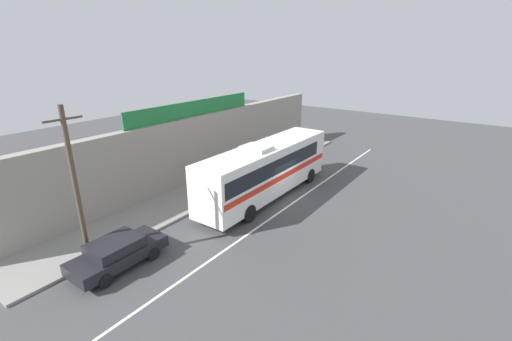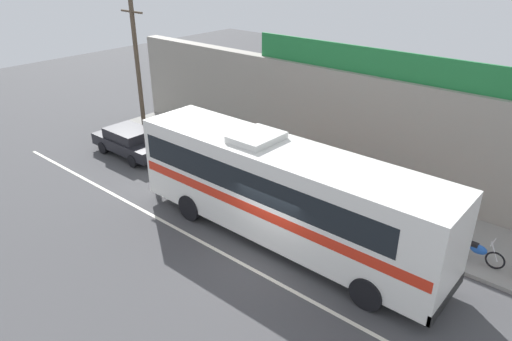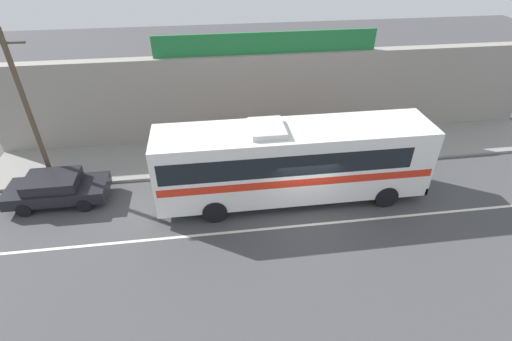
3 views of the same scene
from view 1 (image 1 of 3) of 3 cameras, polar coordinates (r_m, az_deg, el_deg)
The scene contains 14 objects.
ground_plane at distance 23.14m, azimuth 4.63°, elevation -4.67°, with size 70.00×70.00×0.00m, color #444447.
sidewalk_slab at distance 25.94m, azimuth -5.23°, elevation -1.76°, with size 30.00×3.60×0.14m, color gray.
storefront_facade at distance 26.59m, azimuth -8.92°, elevation 3.92°, with size 30.00×0.70×4.80m, color gray.
storefront_billboard at distance 25.57m, azimuth -10.14°, elevation 10.01°, with size 11.72×0.12×1.10m, color #1E7538.
road_center_stripe at distance 22.78m, azimuth 6.36°, elevation -5.13°, with size 30.00×0.14×0.01m, color silver.
intercity_bus at distance 22.63m, azimuth 1.66°, elevation 0.45°, with size 11.83×2.64×3.78m.
parked_car at distance 17.34m, azimuth -21.78°, elevation -12.35°, with size 4.30×1.90×1.37m.
utility_pole at distance 16.83m, azimuth -27.53°, elevation -2.22°, with size 1.60×0.22×7.23m.
motorcycle_blue at distance 28.11m, azimuth 1.29°, elevation 1.11°, with size 1.85×0.56×0.94m.
motorcycle_red at distance 29.27m, azimuth 3.10°, elevation 1.85°, with size 1.84×0.56×0.94m.
motorcycle_green at distance 30.99m, azimuth 5.02°, elevation 2.83°, with size 1.89×0.56×0.94m.
pedestrian_far_right at distance 24.02m, azimuth -8.46°, elevation -1.07°, with size 0.30×0.48×1.64m.
pedestrian_by_curb at distance 26.45m, azimuth -4.70°, elevation 1.18°, with size 0.30×0.48×1.73m.
pedestrian_near_shop at distance 24.62m, azimuth -5.96°, elevation -0.52°, with size 0.30×0.48×1.59m.
Camera 1 is at (-18.16, -10.71, 9.54)m, focal length 24.35 mm.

